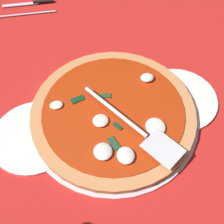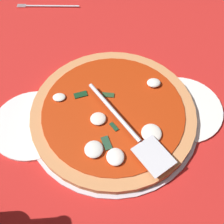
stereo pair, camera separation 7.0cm
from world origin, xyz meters
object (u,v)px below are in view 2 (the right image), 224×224
place_setting_near (54,2)px  pizza (112,112)px  dinner_plate_right (32,124)px  pizza_server (131,130)px  dinner_plate_left (182,109)px

place_setting_near → pizza: bearing=113.7°
dinner_plate_right → pizza_server: pizza_server is taller
dinner_plate_right → dinner_plate_left: bearing=-174.7°
pizza → place_setting_near: pizza is taller
dinner_plate_left → dinner_plate_right: same height
dinner_plate_left → pizza: pizza is taller
dinner_plate_left → pizza_server: size_ratio=0.81×
dinner_plate_left → dinner_plate_right: (38.12, 3.50, 0.00)cm
pizza_server → pizza: bearing=177.4°
pizza → place_setting_near: (18.88, -48.94, -1.51)cm
place_setting_near → pizza_server: bearing=115.0°
dinner_plate_left → dinner_plate_right: 38.28cm
pizza → pizza_server: bearing=121.2°
dinner_plate_left → place_setting_near: bearing=-52.0°
place_setting_near → dinner_plate_right: bearing=91.4°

